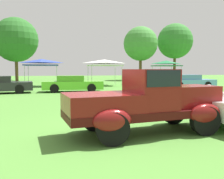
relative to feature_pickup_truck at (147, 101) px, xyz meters
The scene contains 10 objects.
ground_plane 1.19m from the feature_pickup_truck, 164.56° to the left, with size 120.00×120.00×0.00m, color #4C8433.
feature_pickup_truck is the anchor object (origin of this frame).
show_car_lime 12.76m from the feature_pickup_truck, 95.64° to the left, with size 4.52×1.89×1.22m.
show_car_skyblue 16.45m from the feature_pickup_truck, 56.67° to the left, with size 4.38×1.81×1.22m.
canopy_tent_left_field 19.78m from the feature_pickup_truck, 101.38° to the left, with size 3.24×3.24×2.71m.
canopy_tent_center_field 19.45m from the feature_pickup_truck, 82.90° to the left, with size 3.37×3.37×2.71m.
canopy_tent_right_field 22.95m from the feature_pickup_truck, 64.15° to the left, with size 2.77×2.77×2.71m.
treeline_mid_left 33.10m from the feature_pickup_truck, 104.47° to the left, with size 6.32×6.32×9.06m.
treeline_center 32.88m from the feature_pickup_truck, 71.52° to the left, with size 5.31×5.31×8.32m.
treeline_mid_right 36.93m from the feature_pickup_truck, 62.50° to the left, with size 5.83×5.83×9.30m.
Camera 1 is at (-1.50, -6.36, 1.70)m, focal length 39.58 mm.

